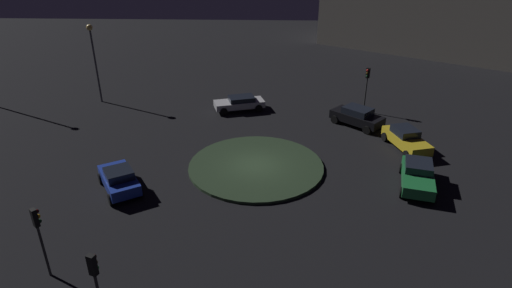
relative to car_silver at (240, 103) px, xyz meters
name	(u,v)px	position (x,y,z in m)	size (l,w,h in m)	color
ground_plane	(256,167)	(1.96, -10.87, -0.73)	(117.45, 117.45, 0.00)	black
roundabout_island	(256,166)	(1.96, -10.87, -0.63)	(9.45, 9.45, 0.20)	#263823
car_silver	(240,103)	(0.00, 0.00, 0.00)	(4.87, 3.09, 1.33)	silver
car_green	(418,175)	(12.47, -12.90, 0.07)	(3.01, 4.76, 1.54)	#1E7238
car_yellow	(406,139)	(13.22, -7.42, 0.08)	(2.93, 4.76, 1.59)	gold
car_black	(357,116)	(10.26, -3.14, 0.12)	(4.52, 4.36, 1.62)	black
car_blue	(119,179)	(-6.57, -14.22, 0.08)	(3.64, 4.32, 1.59)	#1E38A5
traffic_light_northeast	(367,81)	(11.48, 0.10, 2.22)	(0.38, 0.39, 4.14)	#2D2D2D
traffic_light_southwest	(39,229)	(-7.43, -21.83, 1.98)	(0.38, 0.39, 3.79)	#2D2D2D
traffic_light_south	(96,280)	(-3.44, -25.18, 2.28)	(0.36, 0.39, 4.23)	#2D2D2D
streetlamp_northwest	(93,50)	(-13.76, 1.74, 4.36)	(0.56, 0.56, 7.45)	#4C4C51
store_building	(429,17)	(24.62, 24.99, 3.85)	(30.06, 25.17, 9.17)	#ADA893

